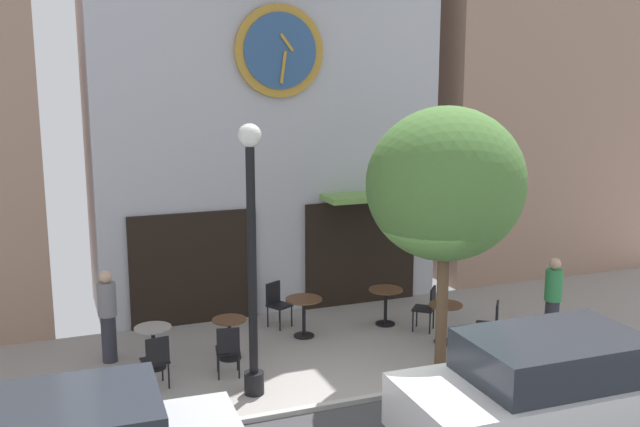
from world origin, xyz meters
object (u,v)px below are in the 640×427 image
cafe_chair_facing_wall (428,305)px  cafe_chair_left_end (156,358)px  pedestrian_grey (108,315)px  cafe_chair_near_tree (491,322)px  street_lamp (252,261)px  cafe_table_leftmost (445,317)px  cafe_table_near_door (153,341)px  cafe_table_near_curb (304,310)px  cafe_table_center_right (386,300)px  parked_car_white (552,390)px  street_tree (446,185)px  cafe_table_rightmost (230,333)px  cafe_chair_outer (228,347)px  pedestrian_green (553,300)px  cafe_chair_under_awning (277,301)px

cafe_chair_facing_wall → cafe_chair_left_end: 5.48m
pedestrian_grey → cafe_chair_near_tree: bearing=-16.2°
street_lamp → cafe_table_leftmost: 4.41m
cafe_table_near_door → cafe_table_near_curb: (2.95, 0.51, 0.04)m
street_lamp → cafe_table_center_right: street_lamp is taller
cafe_chair_left_end → cafe_table_center_right: bearing=16.5°
pedestrian_grey → parked_car_white: (5.43, -5.15, -0.10)m
street_tree → cafe_table_near_door: street_tree is taller
cafe_table_rightmost → cafe_chair_near_tree: 4.80m
cafe_chair_facing_wall → cafe_chair_outer: same height
street_tree → pedestrian_grey: (-5.33, 2.35, -2.36)m
cafe_table_near_door → cafe_table_leftmost: 5.38m
cafe_chair_left_end → cafe_chair_near_tree: bearing=-4.5°
cafe_table_near_curb → cafe_table_leftmost: bearing=-28.2°
cafe_table_near_curb → cafe_table_leftmost: (2.38, -1.28, -0.03)m
cafe_table_rightmost → cafe_table_near_door: bearing=177.8°
cafe_table_near_door → pedestrian_grey: bearing=139.6°
street_tree → cafe_chair_near_tree: 3.02m
cafe_table_near_door → pedestrian_grey: size_ratio=0.45×
cafe_table_near_curb → parked_car_white: bearing=-70.5°
cafe_table_near_curb → cafe_table_leftmost: 2.70m
cafe_chair_near_tree → cafe_chair_left_end: (-6.04, 0.48, 0.00)m
street_lamp → cafe_table_near_door: bearing=129.8°
cafe_table_rightmost → cafe_table_leftmost: size_ratio=0.98×
pedestrian_grey → parked_car_white: bearing=-43.5°
cafe_chair_left_end → pedestrian_green: pedestrian_green is taller
street_lamp → cafe_chair_under_awning: size_ratio=4.78×
cafe_table_rightmost → pedestrian_green: pedestrian_green is taller
cafe_table_near_curb → cafe_chair_left_end: cafe_chair_left_end is taller
cafe_chair_near_tree → cafe_chair_outer: same height
cafe_chair_facing_wall → cafe_chair_outer: size_ratio=1.00×
cafe_chair_facing_wall → cafe_chair_under_awning: same height
street_tree → cafe_chair_outer: bearing=165.3°
pedestrian_grey → cafe_table_center_right: bearing=-0.3°
cafe_table_near_door → cafe_table_near_curb: bearing=9.9°
street_lamp → parked_car_white: street_lamp is taller
cafe_table_center_right → pedestrian_grey: size_ratio=0.45×
pedestrian_green → cafe_chair_facing_wall: bearing=141.8°
cafe_chair_near_tree → street_lamp: bearing=-176.8°
parked_car_white → pedestrian_grey: bearing=136.5°
cafe_table_near_curb → cafe_table_leftmost: cafe_table_near_curb is taller
cafe_table_rightmost → cafe_chair_outer: size_ratio=0.83×
cafe_table_center_right → pedestrian_green: (2.45, -2.08, 0.34)m
cafe_table_near_curb → cafe_chair_under_awning: 0.82m
street_tree → cafe_chair_left_end: size_ratio=5.03×
cafe_table_rightmost → cafe_chair_outer: bearing=-105.8°
street_lamp → cafe_table_near_curb: size_ratio=5.59×
street_lamp → cafe_table_rightmost: 2.30m
cafe_table_rightmost → parked_car_white: (3.41, -4.51, 0.27)m
street_lamp → cafe_table_rightmost: (-0.00, 1.55, -1.70)m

